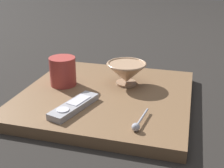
{
  "coord_description": "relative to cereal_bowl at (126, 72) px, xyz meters",
  "views": [
    {
      "loc": [
        -0.86,
        -0.26,
        0.44
      ],
      "look_at": [
        0.03,
        -0.01,
        0.06
      ],
      "focal_mm": 47.26,
      "sensor_mm": 36.0,
      "label": 1
    }
  ],
  "objects": [
    {
      "name": "teaspoon",
      "position": [
        -0.29,
        -0.1,
        -0.03
      ],
      "size": [
        0.12,
        0.03,
        0.02
      ],
      "color": "#A3A5B2",
      "rests_on": "table"
    },
    {
      "name": "tv_remote_near",
      "position": [
        -0.23,
        0.11,
        -0.03
      ],
      "size": [
        0.19,
        0.1,
        0.02
      ],
      "color": "#9E9EA3",
      "rests_on": "table"
    },
    {
      "name": "cereal_bowl",
      "position": [
        0.0,
        0.0,
        0.0
      ],
      "size": [
        0.14,
        0.14,
        0.08
      ],
      "color": "tan",
      "rests_on": "table"
    },
    {
      "name": "coffee_mug",
      "position": [
        -0.06,
        0.21,
        0.01
      ],
      "size": [
        0.09,
        0.09,
        0.1
      ],
      "color": "#A53833",
      "rests_on": "table"
    },
    {
      "name": "ground_plane",
      "position": [
        -0.09,
        0.05,
        -0.08
      ],
      "size": [
        6.0,
        6.0,
        0.0
      ],
      "primitive_type": "plane",
      "color": "black"
    },
    {
      "name": "table",
      "position": [
        -0.09,
        0.05,
        -0.06
      ],
      "size": [
        0.54,
        0.55,
        0.04
      ],
      "color": "brown",
      "rests_on": "ground"
    }
  ]
}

